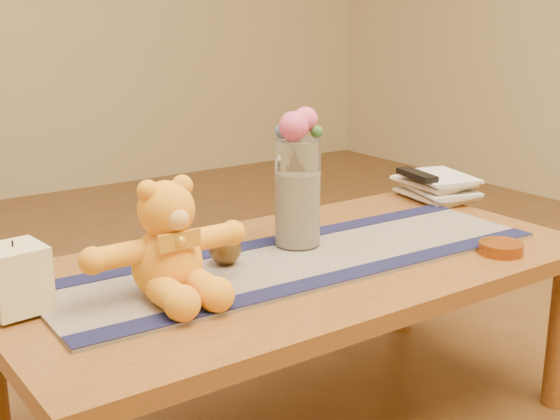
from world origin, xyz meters
TOP-DOWN VIEW (x-y plane):
  - coffee_table_top at (0.00, 0.00)m, footprint 1.40×0.70m
  - table_leg_br at (0.64, 0.29)m, footprint 0.07×0.07m
  - persian_runner at (0.00, -0.01)m, footprint 1.21×0.39m
  - runner_border_near at (-0.00, -0.16)m, footprint 1.20×0.10m
  - runner_border_far at (0.01, 0.13)m, footprint 1.20×0.10m
  - teddy_bear at (-0.35, -0.02)m, footprint 0.34×0.28m
  - pillar_candle at (-0.62, 0.07)m, footprint 0.12×0.12m
  - candle_wick at (-0.62, 0.07)m, footprint 0.00×0.00m
  - glass_vase at (0.06, 0.07)m, footprint 0.11×0.11m
  - potpourri_fill at (0.06, 0.07)m, footprint 0.09×0.09m
  - rose_left at (0.04, 0.06)m, footprint 0.07×0.07m
  - rose_right at (0.08, 0.08)m, footprint 0.06×0.06m
  - blue_flower_back at (0.07, 0.11)m, footprint 0.04×0.04m
  - blue_flower_side at (0.03, 0.09)m, footprint 0.04×0.04m
  - leaf_sprig at (0.10, 0.05)m, footprint 0.03×0.03m
  - bronze_ball at (-0.16, 0.06)m, footprint 0.09×0.09m
  - book_bottom at (0.60, 0.22)m, footprint 0.20×0.25m
  - book_lower at (0.61, 0.22)m, footprint 0.22×0.26m
  - book_upper at (0.60, 0.23)m, footprint 0.19×0.24m
  - book_top at (0.61, 0.22)m, footprint 0.22×0.26m
  - tv_remote at (0.60, 0.21)m, footprint 0.08×0.17m
  - amber_dish at (0.42, -0.24)m, footprint 0.14×0.14m

SIDE VIEW (x-z plane):
  - table_leg_br at x=0.64m, z-range 0.00..0.41m
  - coffee_table_top at x=0.00m, z-range 0.41..0.45m
  - persian_runner at x=0.00m, z-range 0.45..0.46m
  - runner_border_near at x=0.00m, z-range 0.46..0.46m
  - runner_border_far at x=0.01m, z-range 0.46..0.46m
  - book_bottom at x=0.60m, z-range 0.45..0.47m
  - amber_dish at x=0.42m, z-range 0.45..0.48m
  - book_lower at x=0.61m, z-range 0.47..0.49m
  - bronze_ball at x=-0.16m, z-range 0.46..0.53m
  - book_upper at x=0.60m, z-range 0.49..0.51m
  - book_top at x=0.61m, z-range 0.51..0.53m
  - pillar_candle at x=-0.62m, z-range 0.46..0.59m
  - tv_remote at x=0.60m, z-range 0.53..0.54m
  - potpourri_fill at x=0.06m, z-range 0.46..0.64m
  - teddy_bear at x=-0.35m, z-range 0.46..0.69m
  - glass_vase at x=0.06m, z-range 0.46..0.72m
  - candle_wick at x=-0.62m, z-range 0.59..0.60m
  - leaf_sprig at x=0.10m, z-range 0.72..0.75m
  - blue_flower_side at x=0.03m, z-range 0.72..0.76m
  - blue_flower_back at x=0.07m, z-range 0.72..0.77m
  - rose_left at x=0.04m, z-range 0.72..0.79m
  - rose_right at x=0.08m, z-range 0.73..0.79m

